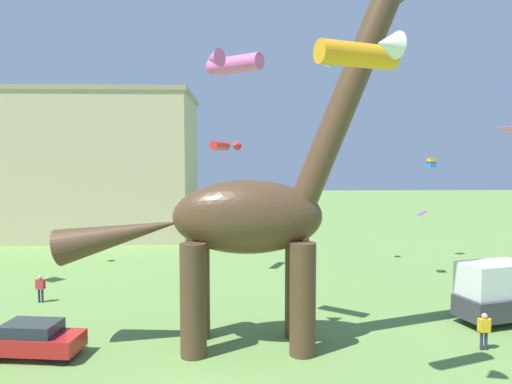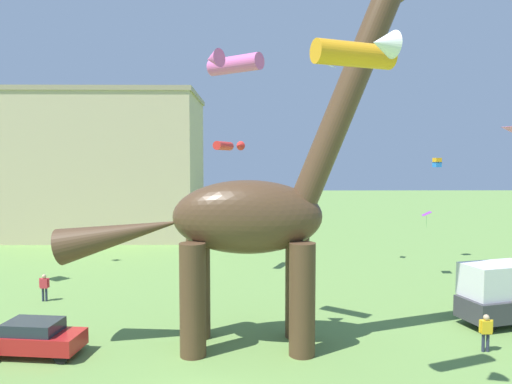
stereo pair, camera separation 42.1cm
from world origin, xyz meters
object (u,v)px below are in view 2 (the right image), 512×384
person_far_spectator (486,329)px  dinosaur_sculpture (246,217)px  person_near_flyer (44,285)px  kite_far_left (230,63)px  parked_box_truck (510,293)px  kite_mid_right (331,66)px  kite_mid_left (360,52)px  parked_sedan_left (34,337)px  kite_apex (437,163)px  kite_trailing (227,146)px  kite_mid_center (427,214)px

person_far_spectator → dinosaur_sculpture: bearing=132.9°
person_near_flyer → kite_far_left: (11.63, -6.63, 11.98)m
parked_box_truck → kite_mid_right: bearing=105.2°
kite_mid_left → kite_far_left: kite_far_left is taller
parked_sedan_left → kite_apex: bearing=44.2°
kite_trailing → person_near_flyer: bearing=-148.8°
person_far_spectator → kite_mid_right: 22.10m
parked_box_truck → kite_apex: bearing=66.2°
kite_apex → kite_far_left: bearing=-132.8°
person_near_flyer → person_far_spectator: (23.07, -7.95, 0.02)m
kite_mid_center → kite_mid_left: bearing=-116.3°
person_far_spectator → kite_apex: bearing=32.2°
person_near_flyer → kite_trailing: 15.31m
dinosaur_sculpture → parked_sedan_left: (-9.32, -0.99, -5.19)m
dinosaur_sculpture → kite_mid_right: 19.05m
parked_sedan_left → kite_mid_center: 26.62m
parked_box_truck → kite_trailing: bearing=128.8°
parked_sedan_left → person_near_flyer: (-3.00, 8.10, 0.20)m
kite_far_left → kite_mid_right: bearing=64.1°
person_near_flyer → kite_apex: kite_apex is taller
kite_mid_center → kite_trailing: (-14.61, 0.82, 4.97)m
kite_mid_right → kite_trailing: kite_mid_right is taller
parked_sedan_left → kite_far_left: size_ratio=1.51×
kite_trailing → kite_far_left: kite_far_left is taller
parked_sedan_left → person_far_spectator: (20.07, 0.15, 0.22)m
kite_trailing → kite_mid_center: bearing=-3.2°
person_near_flyer → person_far_spectator: size_ratio=0.98×
parked_box_truck → dinosaur_sculpture: bearing=175.5°
kite_apex → kite_mid_center: bearing=-117.1°
kite_trailing → kite_far_left: size_ratio=0.82×
dinosaur_sculpture → person_near_flyer: dinosaur_sculpture is taller
kite_far_left → kite_apex: bearing=47.2°
dinosaur_sculpture → kite_mid_center: (13.09, 12.84, -1.32)m
person_far_spectator → kite_mid_center: kite_mid_center is taller
kite_mid_left → kite_trailing: bearing=104.8°
parked_sedan_left → person_near_flyer: bearing=116.9°
kite_trailing → kite_far_left: bearing=-86.4°
kite_apex → kite_far_left: kite_far_left is taller
person_near_flyer → person_far_spectator: bearing=16.6°
parked_sedan_left → dinosaur_sculpture: bearing=12.6°
kite_mid_right → parked_box_truck: bearing=-59.0°
kite_mid_right → dinosaur_sculpture: bearing=-113.0°
kite_mid_left → kite_far_left: size_ratio=1.02×
kite_mid_center → kite_mid_right: (-6.70, 2.25, 11.04)m
kite_apex → person_near_flyer: bearing=-158.0°
kite_apex → kite_mid_right: size_ratio=0.85×
kite_apex → parked_sedan_left: bearing=-142.4°
person_near_flyer → kite_mid_center: bearing=48.3°
parked_sedan_left → kite_mid_left: bearing=-14.8°
kite_apex → kite_mid_center: size_ratio=0.67×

